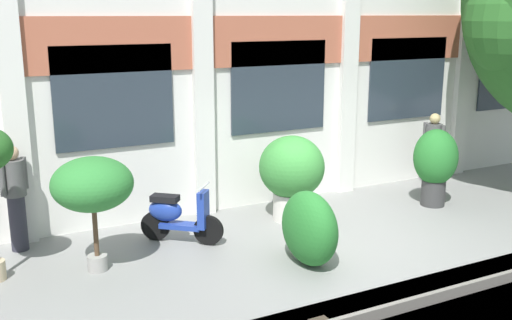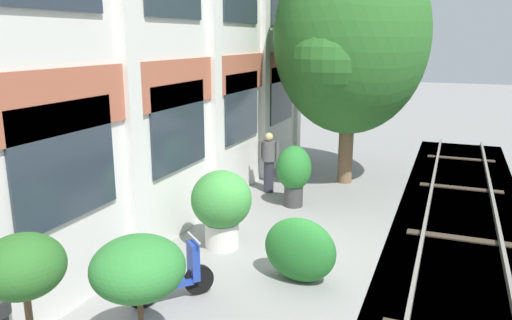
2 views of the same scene
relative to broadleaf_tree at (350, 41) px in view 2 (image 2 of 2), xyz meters
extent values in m
plane|color=gray|center=(-5.02, -0.36, -3.86)|extent=(80.00, 80.00, 0.00)
cube|color=silver|center=(-5.02, 2.58, -0.07)|extent=(15.59, 0.50, 7.58)
cube|color=#AD5B42|center=(-5.02, 2.31, -0.76)|extent=(15.59, 0.06, 0.90)
cube|color=silver|center=(-6.58, 2.27, -0.07)|extent=(0.36, 0.16, 7.58)
cube|color=silver|center=(-3.46, 2.27, -0.07)|extent=(0.36, 0.16, 7.58)
cube|color=silver|center=(-0.34, 2.27, -0.07)|extent=(0.36, 0.16, 7.58)
cube|color=silver|center=(2.78, 2.27, -0.07)|extent=(0.36, 0.16, 7.58)
cube|color=#28333D|center=(-8.13, 2.30, -1.61)|extent=(2.00, 0.04, 1.70)
cube|color=#28333D|center=(-5.02, 2.30, -1.61)|extent=(2.00, 0.04, 1.70)
cube|color=#28333D|center=(-1.90, 2.30, -1.61)|extent=(2.00, 0.04, 1.70)
cube|color=#28333D|center=(1.22, 2.30, -1.61)|extent=(2.00, 0.04, 1.70)
cube|color=#4C473F|center=(-5.02, -3.05, -4.00)|extent=(23.59, 2.80, 0.28)
cube|color=slate|center=(-5.02, -3.77, -3.78)|extent=(23.59, 0.07, 0.15)
cube|color=slate|center=(-5.02, -2.33, -3.78)|extent=(23.59, 0.07, 0.15)
cube|color=#382D23|center=(-3.22, -3.05, -3.84)|extent=(0.24, 2.10, 0.03)
cube|color=#382D23|center=(0.52, -3.05, -3.84)|extent=(0.24, 2.10, 0.03)
cube|color=#382D23|center=(4.15, -3.05, -3.84)|extent=(0.24, 2.10, 0.03)
cylinder|color=brown|center=(0.00, 0.00, -2.57)|extent=(0.40, 0.40, 2.56)
ellipsoid|color=#286023|center=(0.00, 0.00, 0.12)|extent=(4.09, 4.09, 5.13)
sphere|color=#286023|center=(-1.02, 0.20, -0.40)|extent=(2.25, 2.25, 2.25)
sphere|color=#286023|center=(1.02, -0.20, -0.40)|extent=(2.25, 2.25, 2.25)
cylinder|color=#4C3826|center=(-8.93, 0.64, -3.17)|extent=(0.07, 0.07, 0.91)
ellipsoid|color=#2D7A33|center=(-8.93, 0.64, -2.57)|extent=(1.14, 1.14, 0.76)
cylinder|color=#333333|center=(-2.50, 0.71, -3.61)|extent=(0.45, 0.45, 0.50)
ellipsoid|color=#236B28|center=(-2.50, 0.71, -2.91)|extent=(0.83, 0.83, 1.07)
cylinder|color=beige|center=(-5.34, 1.26, -3.61)|extent=(0.65, 0.65, 0.49)
ellipsoid|color=#388438|center=(-5.34, 1.26, -2.89)|extent=(1.16, 1.16, 1.11)
ellipsoid|color=#286023|center=(-10.26, 0.96, -2.00)|extent=(0.79, 0.79, 0.62)
cylinder|color=black|center=(-7.13, 0.82, -3.62)|extent=(0.42, 0.38, 0.48)
cylinder|color=black|center=(-7.81, 1.40, -3.62)|extent=(0.42, 0.38, 0.48)
cube|color=navy|center=(-7.48, 1.12, -3.58)|extent=(0.67, 0.63, 0.08)
ellipsoid|color=navy|center=(-7.67, 1.29, -3.34)|extent=(0.59, 0.56, 0.36)
cube|color=black|center=(-7.67, 1.29, -3.14)|extent=(0.48, 0.45, 0.10)
cube|color=navy|center=(-7.19, 0.87, -3.28)|extent=(0.27, 0.29, 0.60)
cylinder|color=#B7B7BF|center=(-7.17, 0.85, -2.90)|extent=(0.35, 0.40, 0.03)
cylinder|color=#282833|center=(-1.67, 1.66, -3.43)|extent=(0.26, 0.26, 0.85)
cylinder|color=#4C4C4C|center=(-1.67, 1.66, -2.75)|extent=(0.34, 0.34, 0.52)
sphere|color=tan|center=(-1.67, 1.66, -2.38)|extent=(0.22, 0.22, 0.22)
cylinder|color=#4C4C4C|center=(-1.71, 1.87, -2.72)|extent=(0.09, 0.09, 0.47)
cylinder|color=#4C4C4C|center=(-1.63, 1.44, -2.72)|extent=(0.09, 0.09, 0.47)
ellipsoid|color=#236B28|center=(-6.09, -0.53, -3.31)|extent=(0.85, 1.33, 1.08)
camera|label=1|loc=(-10.56, -7.49, -0.27)|focal=42.00mm
camera|label=2|loc=(-13.46, -2.68, 0.09)|focal=35.00mm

